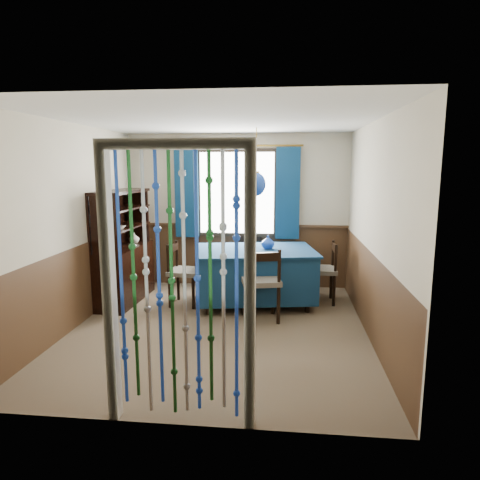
# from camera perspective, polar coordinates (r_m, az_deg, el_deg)

# --- Properties ---
(floor) EXTENTS (4.00, 4.00, 0.00)m
(floor) POSITION_cam_1_polar(r_m,az_deg,el_deg) (5.40, -2.78, -11.72)
(floor) COLOR brown
(floor) RESTS_ON ground
(ceiling) EXTENTS (4.00, 4.00, 0.00)m
(ceiling) POSITION_cam_1_polar(r_m,az_deg,el_deg) (5.05, -3.02, 15.68)
(ceiling) COLOR silver
(ceiling) RESTS_ON ground
(wall_back) EXTENTS (3.60, 0.00, 3.60)m
(wall_back) POSITION_cam_1_polar(r_m,az_deg,el_deg) (7.05, -0.36, 3.87)
(wall_back) COLOR beige
(wall_back) RESTS_ON ground
(wall_front) EXTENTS (3.60, 0.00, 3.60)m
(wall_front) POSITION_cam_1_polar(r_m,az_deg,el_deg) (3.15, -8.58, -3.77)
(wall_front) COLOR beige
(wall_front) RESTS_ON ground
(wall_left) EXTENTS (0.00, 4.00, 4.00)m
(wall_left) POSITION_cam_1_polar(r_m,az_deg,el_deg) (5.65, -21.26, 1.69)
(wall_left) COLOR beige
(wall_left) RESTS_ON ground
(wall_right) EXTENTS (0.00, 4.00, 4.00)m
(wall_right) POSITION_cam_1_polar(r_m,az_deg,el_deg) (5.12, 17.43, 1.13)
(wall_right) COLOR beige
(wall_right) RESTS_ON ground
(wainscot_back) EXTENTS (3.60, 0.00, 3.60)m
(wainscot_back) POSITION_cam_1_polar(r_m,az_deg,el_deg) (7.15, -0.36, -2.13)
(wainscot_back) COLOR #442C1A
(wainscot_back) RESTS_ON ground
(wainscot_front) EXTENTS (3.60, 0.00, 3.60)m
(wainscot_front) POSITION_cam_1_polar(r_m,az_deg,el_deg) (3.42, -8.18, -16.01)
(wainscot_front) COLOR #442C1A
(wainscot_front) RESTS_ON ground
(wainscot_left) EXTENTS (0.00, 4.00, 4.00)m
(wainscot_left) POSITION_cam_1_polar(r_m,az_deg,el_deg) (5.79, -20.66, -5.68)
(wainscot_left) COLOR #442C1A
(wainscot_left) RESTS_ON ground
(wainscot_right) EXTENTS (0.00, 4.00, 4.00)m
(wainscot_right) POSITION_cam_1_polar(r_m,az_deg,el_deg) (5.28, 16.85, -6.94)
(wainscot_right) COLOR #442C1A
(wainscot_right) RESTS_ON ground
(window) EXTENTS (1.32, 0.12, 1.42)m
(window) POSITION_cam_1_polar(r_m,az_deg,el_deg) (6.97, -0.41, 6.28)
(window) COLOR black
(window) RESTS_ON wall_back
(doorway) EXTENTS (1.16, 0.12, 2.18)m
(doorway) POSITION_cam_1_polar(r_m,az_deg,el_deg) (3.26, -8.22, -6.94)
(doorway) COLOR silver
(doorway) RESTS_ON ground
(dining_table) EXTENTS (1.84, 1.42, 0.81)m
(dining_table) POSITION_cam_1_polar(r_m,az_deg,el_deg) (6.19, 2.08, -4.37)
(dining_table) COLOR navy
(dining_table) RESTS_ON floor
(chair_near) EXTENTS (0.57, 0.55, 0.97)m
(chair_near) POSITION_cam_1_polar(r_m,az_deg,el_deg) (5.53, 2.83, -5.63)
(chair_near) COLOR black
(chair_near) RESTS_ON floor
(chair_far) EXTENTS (0.48, 0.46, 0.88)m
(chair_far) POSITION_cam_1_polar(r_m,az_deg,el_deg) (6.95, 1.30, -2.73)
(chair_far) COLOR black
(chair_far) RESTS_ON floor
(chair_left) EXTENTS (0.46, 0.48, 0.90)m
(chair_left) POSITION_cam_1_polar(r_m,az_deg,el_deg) (6.22, -7.60, -4.24)
(chair_left) COLOR black
(chair_left) RESTS_ON floor
(chair_right) EXTENTS (0.43, 0.45, 0.90)m
(chair_right) POSITION_cam_1_polar(r_m,az_deg,el_deg) (6.38, 11.04, -4.00)
(chair_right) COLOR black
(chair_right) RESTS_ON floor
(sideboard) EXTENTS (0.49, 1.28, 1.64)m
(sideboard) POSITION_cam_1_polar(r_m,az_deg,el_deg) (6.51, -15.24, -2.99)
(sideboard) COLOR black
(sideboard) RESTS_ON floor
(pendant_lamp) EXTENTS (0.27, 0.27, 0.93)m
(pendant_lamp) POSITION_cam_1_polar(r_m,az_deg,el_deg) (6.01, 2.16, 7.46)
(pendant_lamp) COLOR olive
(pendant_lamp) RESTS_ON ceiling
(vase_table) EXTENTS (0.18, 0.18, 0.18)m
(vase_table) POSITION_cam_1_polar(r_m,az_deg,el_deg) (6.15, 3.74, -0.35)
(vase_table) COLOR #163A9D
(vase_table) RESTS_ON dining_table
(bowl_shelf) EXTENTS (0.25, 0.25, 0.05)m
(bowl_shelf) POSITION_cam_1_polar(r_m,az_deg,el_deg) (6.12, -15.96, 1.62)
(bowl_shelf) COLOR beige
(bowl_shelf) RESTS_ON sideboard
(vase_sideboard) EXTENTS (0.19, 0.19, 0.18)m
(vase_sideboard) POSITION_cam_1_polar(r_m,az_deg,el_deg) (6.71, -13.94, 0.35)
(vase_sideboard) COLOR beige
(vase_sideboard) RESTS_ON sideboard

